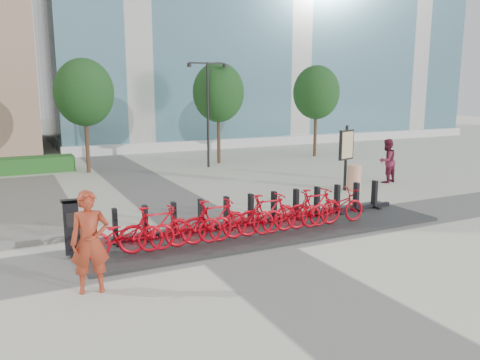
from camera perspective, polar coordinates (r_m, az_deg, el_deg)
name	(u,v)px	position (r m, az deg, el deg)	size (l,w,h in m)	color
ground	(231,241)	(11.55, -1.14, -7.50)	(120.00, 120.00, 0.00)	beige
hedge_b	(3,167)	(23.36, -26.95, 1.48)	(6.00, 1.20, 0.70)	#30672E
tree_1	(84,93)	(22.16, -18.47, 10.07)	(2.60, 2.60, 5.10)	brown
tree_2	(218,93)	(23.97, -2.66, 10.59)	(2.60, 2.60, 5.10)	brown
tree_3	(316,93)	(26.96, 9.29, 10.47)	(2.60, 2.60, 5.10)	brown
streetlamp	(208,102)	(22.67, -3.96, 9.43)	(2.00, 0.20, 5.00)	black
dock_pad	(271,230)	(12.37, 3.74, -6.09)	(9.60, 2.40, 0.08)	#2B2B2B
dock_rail_posts	(264,209)	(12.68, 2.92, -3.50)	(8.02, 0.50, 0.85)	black
bike_0	(124,235)	(10.55, -13.99, -6.49)	(0.62, 1.78, 0.93)	#C20311
bike_1	(156,228)	(10.70, -10.22, -5.81)	(0.49, 1.72, 1.04)	#C20311
bike_2	(186,226)	(10.92, -6.57, -5.65)	(0.62, 1.78, 0.93)	#C20311
bike_3	(215,221)	(11.16, -3.09, -4.96)	(0.49, 1.72, 1.04)	#C20311
bike_4	(242,219)	(11.47, 0.23, -4.79)	(0.62, 1.78, 0.93)	#C20311
bike_5	(267,214)	(11.79, 3.37, -4.12)	(0.49, 1.72, 1.04)	#C20311
bike_6	(292,212)	(12.16, 6.32, -3.96)	(0.62, 1.78, 0.93)	#C20311
bike_7	(315,208)	(12.54, 9.10, -3.33)	(0.49, 1.72, 1.04)	#C20311
bike_8	(337,207)	(12.98, 11.68, -3.18)	(0.62, 1.78, 0.93)	#C20311
kiosk	(72,227)	(10.96, -19.84, -5.38)	(0.42, 0.36, 1.27)	black
worker_red	(90,242)	(8.91, -17.82, -7.21)	(0.69, 0.45, 1.89)	#9F341D
pedestrian	(387,161)	(19.75, 17.45, 2.24)	(0.86, 0.67, 1.77)	maroon
construction_barrel	(354,178)	(17.85, 13.75, 0.27)	(0.50, 0.50, 0.96)	orange
map_sign	(346,148)	(17.64, 12.83, 3.86)	(0.79, 0.35, 2.42)	black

